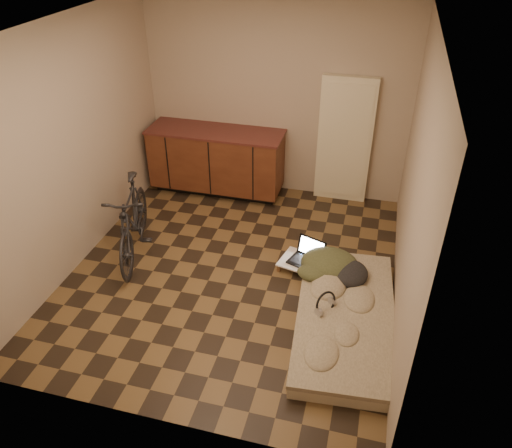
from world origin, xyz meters
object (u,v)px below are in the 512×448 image
(bicycle, at_px, (132,216))
(futon, at_px, (345,318))
(lap_desk, at_px, (308,264))
(laptop, at_px, (307,257))

(bicycle, xyz_separation_m, futon, (2.50, -0.58, -0.42))
(futon, bearing_deg, lap_desk, 118.65)
(bicycle, bearing_deg, futon, -29.40)
(laptop, bearing_deg, futon, -36.88)
(bicycle, xyz_separation_m, lap_desk, (2.00, 0.17, -0.41))
(bicycle, relative_size, laptop, 3.64)
(bicycle, xyz_separation_m, laptop, (1.98, 0.21, -0.35))
(futon, bearing_deg, bicycle, 162.07)
(futon, relative_size, lap_desk, 2.94)
(bicycle, relative_size, futon, 0.77)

